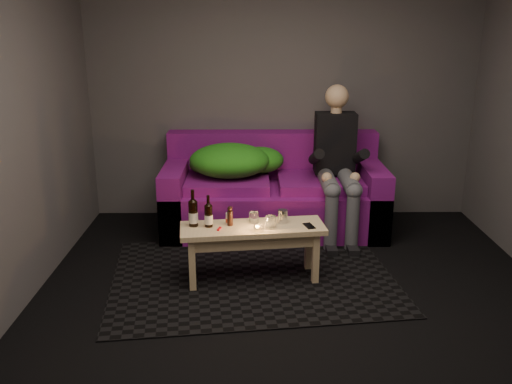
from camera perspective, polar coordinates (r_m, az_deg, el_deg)
floor at (r=3.95m, az=4.43°, el=-13.24°), size 4.50×4.50×0.00m
room at (r=3.88m, az=4.42°, el=11.97°), size 4.50×4.50×4.50m
rug at (r=4.53m, az=-0.35°, el=-8.82°), size 2.46×1.92×0.01m
sofa at (r=5.47m, az=1.82°, el=-0.36°), size 2.16×0.97×0.93m
green_blanket at (r=5.36m, az=-2.27°, el=3.30°), size 0.95×0.65×0.32m
person at (r=5.25m, az=8.53°, el=3.35°), size 0.39×0.90×1.44m
coffee_table at (r=4.33m, az=-0.35°, el=-4.62°), size 1.18×0.50×0.47m
beer_bottle_a at (r=4.29m, az=-6.63°, el=-2.18°), size 0.08×0.08×0.30m
beer_bottle_b at (r=4.27m, az=-5.02°, el=-2.45°), size 0.07×0.07×0.26m
salt_shaker at (r=4.33m, az=-2.92°, el=-2.80°), size 0.05×0.05×0.09m
pepper_mill at (r=4.29m, az=-2.75°, el=-2.77°), size 0.05×0.05×0.12m
tumbler_back at (r=4.35m, az=-0.23°, el=-2.69°), size 0.08×0.08×0.09m
tealight at (r=4.20m, az=0.15°, el=-3.82°), size 0.06×0.06×0.04m
tumbler_front at (r=4.24m, az=1.54°, el=-3.19°), size 0.10×0.10×0.10m
steel_cup at (r=4.35m, az=2.82°, el=-2.58°), size 0.10×0.10×0.11m
smartphone at (r=4.31m, az=5.61°, el=-3.57°), size 0.10×0.14×0.01m
red_lighter at (r=4.23m, az=-3.89°, el=-3.89°), size 0.04×0.07×0.01m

